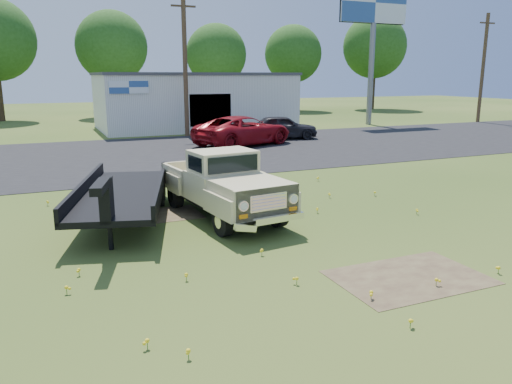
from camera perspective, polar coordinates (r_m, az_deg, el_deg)
ground at (r=12.12m, az=2.34°, el=-5.77°), size 140.00×140.00×0.00m
asphalt_lot at (r=26.10m, az=-12.13°, el=4.21°), size 90.00×14.00×0.02m
dirt_patch_a at (r=10.54m, az=17.11°, el=-9.33°), size 3.00×2.00×0.01m
dirt_patch_b at (r=14.67m, az=-10.75°, el=-2.61°), size 2.20×1.60×0.01m
commercial_building at (r=38.94m, az=-7.10°, el=10.37°), size 14.20×8.20×4.15m
billboard at (r=42.74m, az=13.29°, el=19.02°), size 6.10×0.45×11.05m
utility_pole_mid at (r=33.55m, az=-8.10°, el=14.18°), size 1.60×0.30×9.00m
utility_pole_east at (r=47.64m, az=24.51°, el=12.82°), size 1.60×0.30×9.00m
treeline_d at (r=51.36m, az=-16.17°, el=15.66°), size 6.72×6.72×10.00m
treeline_e at (r=52.20m, az=-4.56°, el=15.38°), size 6.08×6.08×9.04m
treeline_f at (r=58.47m, az=4.25°, el=15.45°), size 6.40×6.40×9.52m
treeline_g at (r=62.54m, az=13.41°, el=15.86°), size 7.36×7.36×10.95m
vintage_pickup_truck at (r=14.10m, az=-3.79°, el=0.96°), size 2.66×5.48×1.91m
flatbed_trailer at (r=14.22m, az=-15.01°, el=0.34°), size 3.85×6.82×1.77m
red_pickup at (r=28.84m, az=-1.46°, el=7.00°), size 6.62×4.74×1.68m
dark_sedan at (r=31.86m, az=3.05°, el=7.40°), size 4.66×2.76×1.49m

